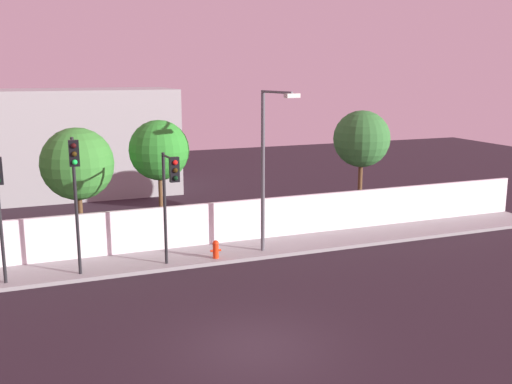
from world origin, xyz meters
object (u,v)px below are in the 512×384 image
fire_hydrant (216,249)px  roadside_tree_midright (159,150)px  traffic_light_left (170,186)px  traffic_light_center (75,179)px  street_lamp_curbside (267,158)px  roadside_tree_rightmost (362,139)px  roadside_tree_midleft (77,164)px

fire_hydrant → roadside_tree_midright: size_ratio=0.13×
traffic_light_left → roadside_tree_midright: bearing=83.5°
roadside_tree_midright → traffic_light_center: bearing=-136.6°
traffic_light_center → roadside_tree_midright: bearing=43.4°
street_lamp_curbside → fire_hydrant: 4.18m
traffic_light_left → traffic_light_center: 3.35m
traffic_light_center → roadside_tree_rightmost: bearing=14.4°
roadside_tree_midright → street_lamp_curbside: bearing=-40.2°
fire_hydrant → street_lamp_curbside: bearing=-0.2°
roadside_tree_midleft → roadside_tree_rightmost: bearing=0.0°
traffic_light_center → fire_hydrant: bearing=4.6°
fire_hydrant → roadside_tree_midleft: (-4.88, 3.12, 3.24)m
traffic_light_center → street_lamp_curbside: street_lamp_curbside is taller
fire_hydrant → roadside_tree_midleft: 6.64m
street_lamp_curbside → traffic_light_center: bearing=-176.9°
traffic_light_left → traffic_light_center: size_ratio=0.86×
traffic_light_center → street_lamp_curbside: 7.46m
traffic_light_left → roadside_tree_midleft: roadside_tree_midleft is taller
traffic_light_center → fire_hydrant: 6.19m
street_lamp_curbside → roadside_tree_midright: size_ratio=1.21×
traffic_light_left → roadside_tree_rightmost: size_ratio=0.77×
roadside_tree_midleft → street_lamp_curbside: bearing=-23.8°
traffic_light_center → fire_hydrant: traffic_light_center is taller
street_lamp_curbside → roadside_tree_midleft: bearing=156.2°
traffic_light_left → traffic_light_center: bearing=175.6°
traffic_light_center → roadside_tree_midleft: roadside_tree_midleft is taller
street_lamp_curbside → roadside_tree_midright: bearing=139.8°
traffic_light_center → traffic_light_left: bearing=-4.4°
traffic_light_left → street_lamp_curbside: (4.14, 0.66, 0.74)m
traffic_light_left → fire_hydrant: (1.93, 0.67, -2.82)m
traffic_light_center → roadside_tree_midleft: 3.56m
traffic_light_center → roadside_tree_rightmost: roadside_tree_rightmost is taller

